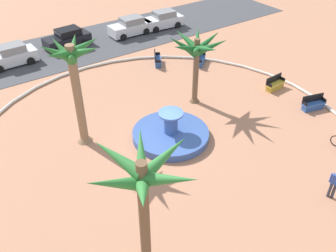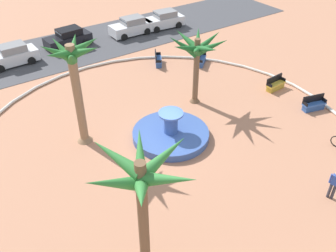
{
  "view_description": "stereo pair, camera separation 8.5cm",
  "coord_description": "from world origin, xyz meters",
  "px_view_note": "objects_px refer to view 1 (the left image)",
  "views": [
    {
      "loc": [
        -9.82,
        -14.16,
        13.41
      ],
      "look_at": [
        0.11,
        0.03,
        1.0
      ],
      "focal_mm": 39.37,
      "sensor_mm": 36.0,
      "label": 1
    },
    {
      "loc": [
        -9.75,
        -14.21,
        13.41
      ],
      "look_at": [
        0.11,
        0.03,
        1.0
      ],
      "focal_mm": 39.37,
      "sensor_mm": 36.0,
      "label": 2
    }
  ],
  "objects_px": {
    "person_cyclist_helmet": "(334,183)",
    "bench_southeast": "(157,60)",
    "fountain": "(171,134)",
    "parked_car_leftmost": "(11,56)",
    "palm_tree_near_fountain": "(197,50)",
    "palm_tree_by_curb": "(143,186)",
    "parked_car_rightmost": "(163,20)",
    "bench_north": "(200,60)",
    "parked_car_second": "(67,39)",
    "parked_car_third": "(130,27)",
    "bench_west": "(313,105)",
    "bench_east": "(275,85)",
    "palm_tree_mid_plaza": "(74,72)"
  },
  "relations": [
    {
      "from": "bench_north",
      "to": "parked_car_leftmost",
      "type": "relative_size",
      "value": 0.38
    },
    {
      "from": "palm_tree_by_curb",
      "to": "parked_car_second",
      "type": "bearing_deg",
      "value": 75.22
    },
    {
      "from": "parked_car_second",
      "to": "parked_car_third",
      "type": "relative_size",
      "value": 1.03
    },
    {
      "from": "fountain",
      "to": "person_cyclist_helmet",
      "type": "xyz_separation_m",
      "value": [
        3.64,
        -8.41,
        0.67
      ]
    },
    {
      "from": "bench_west",
      "to": "person_cyclist_helmet",
      "type": "height_order",
      "value": "person_cyclist_helmet"
    },
    {
      "from": "bench_north",
      "to": "bench_southeast",
      "type": "xyz_separation_m",
      "value": [
        -2.89,
        1.99,
        0.0
      ]
    },
    {
      "from": "palm_tree_by_curb",
      "to": "parked_car_rightmost",
      "type": "xyz_separation_m",
      "value": [
        15.49,
        21.52,
        -3.6
      ]
    },
    {
      "from": "bench_east",
      "to": "parked_car_leftmost",
      "type": "bearing_deg",
      "value": 134.07
    },
    {
      "from": "palm_tree_near_fountain",
      "to": "person_cyclist_helmet",
      "type": "distance_m",
      "value": 11.21
    },
    {
      "from": "bench_east",
      "to": "bench_north",
      "type": "relative_size",
      "value": 1.05
    },
    {
      "from": "palm_tree_mid_plaza",
      "to": "person_cyclist_helmet",
      "type": "xyz_separation_m",
      "value": [
        7.98,
        -11.08,
        -3.61
      ]
    },
    {
      "from": "palm_tree_by_curb",
      "to": "bench_north",
      "type": "bearing_deg",
      "value": 44.18
    },
    {
      "from": "person_cyclist_helmet",
      "to": "parked_car_rightmost",
      "type": "bearing_deg",
      "value": 75.36
    },
    {
      "from": "palm_tree_near_fountain",
      "to": "palm_tree_mid_plaza",
      "type": "distance_m",
      "value": 8.09
    },
    {
      "from": "bench_east",
      "to": "parked_car_second",
      "type": "xyz_separation_m",
      "value": [
        -9.32,
        15.64,
        0.43
      ]
    },
    {
      "from": "fountain",
      "to": "parked_car_rightmost",
      "type": "distance_m",
      "value": 18.09
    },
    {
      "from": "person_cyclist_helmet",
      "to": "bench_southeast",
      "type": "bearing_deg",
      "value": 86.06
    },
    {
      "from": "palm_tree_near_fountain",
      "to": "parked_car_second",
      "type": "relative_size",
      "value": 1.17
    },
    {
      "from": "palm_tree_mid_plaza",
      "to": "parked_car_second",
      "type": "xyz_separation_m",
      "value": [
        4.56,
        13.41,
        -3.78
      ]
    },
    {
      "from": "person_cyclist_helmet",
      "to": "fountain",
      "type": "bearing_deg",
      "value": 113.4
    },
    {
      "from": "bench_north",
      "to": "person_cyclist_helmet",
      "type": "height_order",
      "value": "person_cyclist_helmet"
    },
    {
      "from": "palm_tree_near_fountain",
      "to": "parked_car_leftmost",
      "type": "xyz_separation_m",
      "value": [
        -8.58,
        12.9,
        -2.99
      ]
    },
    {
      "from": "palm_tree_mid_plaza",
      "to": "parked_car_third",
      "type": "height_order",
      "value": "palm_tree_mid_plaza"
    },
    {
      "from": "bench_west",
      "to": "person_cyclist_helmet",
      "type": "distance_m",
      "value": 8.15
    },
    {
      "from": "bench_north",
      "to": "parked_car_second",
      "type": "relative_size",
      "value": 0.38
    },
    {
      "from": "bench_southeast",
      "to": "palm_tree_near_fountain",
      "type": "bearing_deg",
      "value": -100.09
    },
    {
      "from": "fountain",
      "to": "parked_car_second",
      "type": "bearing_deg",
      "value": 89.2
    },
    {
      "from": "bench_southeast",
      "to": "parked_car_second",
      "type": "height_order",
      "value": "parked_car_second"
    },
    {
      "from": "parked_car_leftmost",
      "to": "parked_car_rightmost",
      "type": "relative_size",
      "value": 0.98
    },
    {
      "from": "bench_west",
      "to": "parked_car_third",
      "type": "xyz_separation_m",
      "value": [
        -3.31,
        18.27,
        0.43
      ]
    },
    {
      "from": "person_cyclist_helmet",
      "to": "parked_car_leftmost",
      "type": "xyz_separation_m",
      "value": [
        -8.51,
        23.75,
        -0.17
      ]
    },
    {
      "from": "bench_west",
      "to": "parked_car_rightmost",
      "type": "xyz_separation_m",
      "value": [
        0.23,
        18.04,
        0.43
      ]
    },
    {
      "from": "fountain",
      "to": "palm_tree_by_curb",
      "type": "height_order",
      "value": "palm_tree_by_curb"
    },
    {
      "from": "bench_southeast",
      "to": "bench_west",
      "type": "bearing_deg",
      "value": -67.57
    },
    {
      "from": "palm_tree_by_curb",
      "to": "parked_car_leftmost",
      "type": "distance_m",
      "value": 21.98
    },
    {
      "from": "parked_car_third",
      "to": "bench_north",
      "type": "bearing_deg",
      "value": -80.6
    },
    {
      "from": "palm_tree_near_fountain",
      "to": "parked_car_leftmost",
      "type": "distance_m",
      "value": 15.77
    },
    {
      "from": "parked_car_rightmost",
      "to": "palm_tree_by_curb",
      "type": "bearing_deg",
      "value": -125.75
    },
    {
      "from": "bench_east",
      "to": "bench_north",
      "type": "xyz_separation_m",
      "value": [
        -1.84,
        6.24,
        0.0
      ]
    },
    {
      "from": "palm_tree_mid_plaza",
      "to": "person_cyclist_helmet",
      "type": "bearing_deg",
      "value": -54.26
    },
    {
      "from": "bench_west",
      "to": "bench_southeast",
      "type": "height_order",
      "value": "same"
    },
    {
      "from": "person_cyclist_helmet",
      "to": "parked_car_second",
      "type": "relative_size",
      "value": 0.41
    },
    {
      "from": "palm_tree_near_fountain",
      "to": "parked_car_rightmost",
      "type": "relative_size",
      "value": 1.17
    },
    {
      "from": "bench_west",
      "to": "parked_car_rightmost",
      "type": "height_order",
      "value": "parked_car_rightmost"
    },
    {
      "from": "palm_tree_near_fountain",
      "to": "palm_tree_by_curb",
      "type": "xyz_separation_m",
      "value": [
        -9.4,
        -8.77,
        0.61
      ]
    },
    {
      "from": "bench_north",
      "to": "parked_car_third",
      "type": "distance_m",
      "value": 8.87
    },
    {
      "from": "palm_tree_mid_plaza",
      "to": "parked_car_leftmost",
      "type": "distance_m",
      "value": 13.22
    },
    {
      "from": "fountain",
      "to": "person_cyclist_helmet",
      "type": "height_order",
      "value": "fountain"
    },
    {
      "from": "palm_tree_mid_plaza",
      "to": "bench_north",
      "type": "distance_m",
      "value": 13.37
    },
    {
      "from": "fountain",
      "to": "parked_car_leftmost",
      "type": "bearing_deg",
      "value": 107.62
    }
  ]
}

